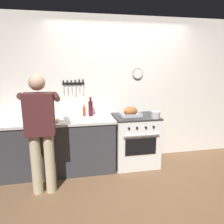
{
  "coord_description": "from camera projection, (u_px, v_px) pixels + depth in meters",
  "views": [
    {
      "loc": [
        -0.89,
        -2.44,
        1.78
      ],
      "look_at": [
        -0.23,
        0.85,
        1.02
      ],
      "focal_mm": 33.93,
      "sensor_mm": 36.0,
      "label": 1
    }
  ],
  "objects": [
    {
      "name": "bottle_wine_red",
      "position": [
        91.0,
        108.0,
        3.65
      ],
      "size": [
        0.08,
        0.08,
        0.33
      ],
      "color": "#47141E",
      "rests_on": "counter_block"
    },
    {
      "name": "counter_block",
      "position": [
        53.0,
        146.0,
        3.52
      ],
      "size": [
        2.03,
        0.65,
        0.9
      ],
      "color": "#38383D",
      "rests_on": "ground"
    },
    {
      "name": "stove",
      "position": [
        135.0,
        140.0,
        3.79
      ],
      "size": [
        0.76,
        0.67,
        0.9
      ],
      "color": "white",
      "rests_on": "ground"
    },
    {
      "name": "person_cook",
      "position": [
        41.0,
        127.0,
        2.84
      ],
      "size": [
        0.51,
        0.63,
        1.66
      ],
      "rotation": [
        0.0,
        0.0,
        1.56
      ],
      "color": "#C6B793",
      "rests_on": "ground"
    },
    {
      "name": "ground_plane",
      "position": [
        141.0,
        197.0,
        2.9
      ],
      "size": [
        8.0,
        8.0,
        0.0
      ],
      "primitive_type": "plane",
      "color": "brown"
    },
    {
      "name": "wall_back",
      "position": [
        119.0,
        91.0,
        3.9
      ],
      "size": [
        6.0,
        0.13,
        2.6
      ],
      "color": "white",
      "rests_on": "ground"
    },
    {
      "name": "roasting_pan",
      "position": [
        131.0,
        112.0,
        3.61
      ],
      "size": [
        0.35,
        0.26,
        0.18
      ],
      "color": "#B7B7BC",
      "rests_on": "stove"
    },
    {
      "name": "cutting_board",
      "position": [
        47.0,
        121.0,
        3.33
      ],
      "size": [
        0.36,
        0.24,
        0.02
      ],
      "primitive_type": "cube",
      "color": "tan",
      "rests_on": "counter_block"
    },
    {
      "name": "bottle_olive_oil",
      "position": [
        44.0,
        112.0,
        3.41
      ],
      "size": [
        0.07,
        0.07,
        0.31
      ],
      "color": "#385623",
      "rests_on": "counter_block"
    },
    {
      "name": "saucepan",
      "position": [
        156.0,
        115.0,
        3.52
      ],
      "size": [
        0.15,
        0.15,
        0.11
      ],
      "color": "#B7B7BC",
      "rests_on": "stove"
    },
    {
      "name": "bottle_hot_sauce",
      "position": [
        84.0,
        111.0,
        3.64
      ],
      "size": [
        0.05,
        0.05,
        0.2
      ],
      "color": "red",
      "rests_on": "counter_block"
    }
  ]
}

